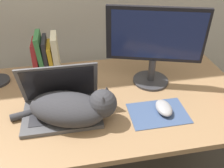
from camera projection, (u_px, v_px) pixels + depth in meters
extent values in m
cube|color=#93704C|center=(108.00, 99.00, 1.17)|extent=(1.36, 0.74, 0.03)
cylinder|color=#38383D|center=(6.00, 124.00, 1.55)|extent=(0.04, 0.04, 0.72)
cylinder|color=#38383D|center=(186.00, 102.00, 1.73)|extent=(0.04, 0.04, 0.72)
cube|color=#4C4C51|center=(63.00, 114.00, 1.04)|extent=(0.34, 0.22, 0.02)
cube|color=#28282D|center=(62.00, 114.00, 1.03)|extent=(0.28, 0.11, 0.00)
cube|color=#4C4C51|center=(59.00, 83.00, 1.04)|extent=(0.34, 0.07, 0.21)
cube|color=black|center=(59.00, 84.00, 1.04)|extent=(0.30, 0.06, 0.19)
ellipsoid|color=#333338|center=(68.00, 109.00, 0.99)|extent=(0.37, 0.29, 0.13)
sphere|color=#333338|center=(103.00, 103.00, 0.97)|extent=(0.12, 0.12, 0.12)
cone|color=#333338|center=(107.00, 90.00, 0.97)|extent=(0.04, 0.04, 0.03)
cone|color=#333338|center=(103.00, 100.00, 0.92)|extent=(0.04, 0.04, 0.03)
cylinder|color=#333338|center=(27.00, 114.00, 1.03)|extent=(0.14, 0.06, 0.03)
cylinder|color=#333338|center=(151.00, 80.00, 1.27)|extent=(0.19, 0.19, 0.01)
cylinder|color=#333338|center=(152.00, 70.00, 1.23)|extent=(0.04, 0.04, 0.12)
cube|color=black|center=(156.00, 35.00, 1.12)|extent=(0.46, 0.16, 0.27)
cube|color=navy|center=(157.00, 36.00, 1.11)|extent=(0.41, 0.13, 0.23)
cube|color=#384C75|center=(158.00, 113.00, 1.06)|extent=(0.26, 0.18, 0.00)
ellipsoid|color=#99999E|center=(164.00, 108.00, 1.06)|extent=(0.07, 0.11, 0.04)
cube|color=maroon|center=(36.00, 59.00, 1.26)|extent=(0.03, 0.14, 0.21)
cube|color=#387A42|center=(41.00, 56.00, 1.25)|extent=(0.04, 0.15, 0.24)
cube|color=#232328|center=(47.00, 57.00, 1.26)|extent=(0.02, 0.15, 0.22)
cube|color=gold|center=(52.00, 60.00, 1.27)|extent=(0.03, 0.14, 0.18)
cube|color=beige|center=(56.00, 55.00, 1.27)|extent=(0.03, 0.14, 0.23)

